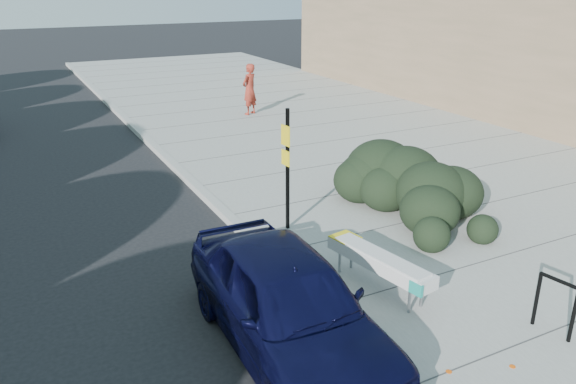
# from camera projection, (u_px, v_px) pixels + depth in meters

# --- Properties ---
(ground) EXTENTS (120.00, 120.00, 0.00)m
(ground) POSITION_uv_depth(u_px,v_px,m) (327.00, 316.00, 8.59)
(ground) COLOR black
(ground) RESTS_ON ground
(sidewalk_near) EXTENTS (11.20, 50.00, 0.15)m
(sidewalk_near) POSITION_uv_depth(u_px,v_px,m) (409.00, 167.00, 15.12)
(sidewalk_near) COLOR gray
(sidewalk_near) RESTS_ON ground
(curb_near) EXTENTS (0.22, 50.00, 0.17)m
(curb_near) POSITION_uv_depth(u_px,v_px,m) (213.00, 202.00, 12.71)
(curb_near) COLOR #9E9E99
(curb_near) RESTS_ON ground
(bench) EXTENTS (0.75, 2.10, 0.62)m
(bench) POSITION_uv_depth(u_px,v_px,m) (379.00, 261.00, 8.89)
(bench) COLOR gray
(bench) RESTS_ON sidewalk_near
(bike_rack) EXTENTS (0.15, 0.58, 0.85)m
(bike_rack) POSITION_uv_depth(u_px,v_px,m) (556.00, 301.00, 7.75)
(bike_rack) COLOR black
(bike_rack) RESTS_ON sidewalk_near
(sign_post) EXTENTS (0.10, 0.28, 2.43)m
(sign_post) POSITION_uv_depth(u_px,v_px,m) (287.00, 162.00, 10.76)
(sign_post) COLOR black
(sign_post) RESTS_ON sidewalk_near
(hedge) EXTENTS (2.72, 4.23, 1.47)m
(hedge) POSITION_uv_depth(u_px,v_px,m) (413.00, 177.00, 11.90)
(hedge) COLOR black
(hedge) RESTS_ON sidewalk_near
(sedan_navy) EXTENTS (1.84, 4.36, 1.47)m
(sedan_navy) POSITION_uv_depth(u_px,v_px,m) (288.00, 302.00, 7.59)
(sedan_navy) COLOR black
(sedan_navy) RESTS_ON ground
(pedestrian) EXTENTS (0.80, 0.71, 1.84)m
(pedestrian) POSITION_uv_depth(u_px,v_px,m) (249.00, 89.00, 20.42)
(pedestrian) COLOR maroon
(pedestrian) RESTS_ON sidewalk_near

